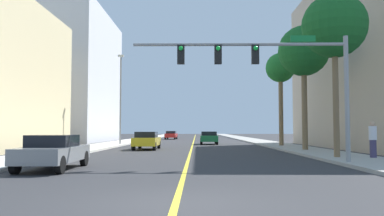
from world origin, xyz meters
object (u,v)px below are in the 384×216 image
traffic_signal_mast (270,66)px  car_gray (53,151)px  street_lamp (121,95)px  car_yellow (147,140)px  palm_mid (304,52)px  palm_near (334,27)px  palm_far (280,70)px  car_green (209,138)px  pedestrian (373,139)px  car_red (171,135)px

traffic_signal_mast → car_gray: size_ratio=2.24×
street_lamp → car_yellow: street_lamp is taller
traffic_signal_mast → palm_mid: palm_mid is taller
palm_near → palm_mid: palm_mid is taller
palm_near → palm_far: size_ratio=1.02×
car_yellow → traffic_signal_mast: bearing=-61.4°
street_lamp → car_green: street_lamp is taller
pedestrian → street_lamp: bearing=131.0°
palm_far → car_yellow: size_ratio=1.96×
palm_far → palm_near: bearing=-91.6°
car_yellow → palm_near: bearing=-42.5°
car_green → car_yellow: bearing=-115.7°
pedestrian → palm_mid: bearing=98.0°
car_gray → pedestrian: pedestrian is taller
car_green → pedestrian: (7.57, -21.41, 0.35)m
car_gray → car_red: car_red is taller
traffic_signal_mast → car_red: bearing=99.2°
palm_mid → car_red: (-11.81, 35.56, -6.36)m
palm_mid → car_gray: palm_mid is taller
car_red → car_yellow: bearing=-86.8°
traffic_signal_mast → palm_mid: bearing=67.2°
palm_mid → car_red: 38.00m
street_lamp → palm_mid: (15.15, -10.47, 2.08)m
traffic_signal_mast → car_red: (-7.43, 45.98, -3.61)m
street_lamp → palm_mid: 18.53m
palm_mid → car_red: size_ratio=2.12×
street_lamp → palm_far: 15.53m
street_lamp → car_gray: street_lamp is taller
palm_far → car_green: size_ratio=2.05×
street_lamp → palm_near: size_ratio=1.04×
car_gray → traffic_signal_mast: bearing=-169.1°
palm_mid → car_red: palm_mid is taller
palm_near → car_yellow: size_ratio=1.99×
pedestrian → palm_near: bearing=167.1°
car_red → car_green: 22.57m
car_green → street_lamp: bearing=-160.1°
street_lamp → car_yellow: bearing=-64.6°
car_yellow → car_green: car_yellow is taller
traffic_signal_mast → palm_near: 5.58m
palm_mid → car_yellow: (-11.53, 2.86, -6.34)m
palm_mid → car_yellow: palm_mid is taller
street_lamp → pedestrian: size_ratio=4.87×
street_lamp → palm_near: (14.69, -17.86, 1.90)m
palm_mid → pedestrian: bearing=-81.0°
car_gray → pedestrian: bearing=-163.7°
traffic_signal_mast → street_lamp: 23.50m
car_gray → palm_mid: bearing=-138.3°
palm_mid → traffic_signal_mast: bearing=-112.8°
palm_far → car_green: bearing=135.1°
palm_mid → car_yellow: bearing=166.1°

